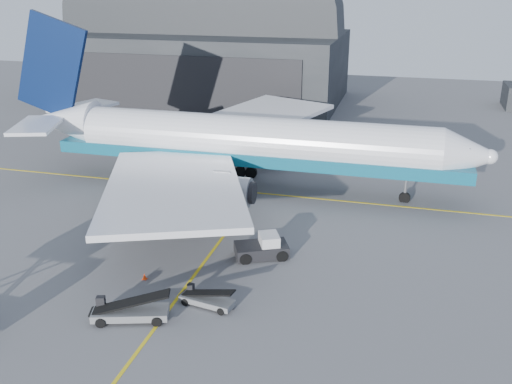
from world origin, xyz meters
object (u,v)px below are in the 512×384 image
(airliner, at_px, (237,141))
(pushback_tug, at_px, (263,248))
(belt_loader_b, at_px, (207,299))
(belt_loader_a, at_px, (130,311))

(airliner, bearing_deg, pushback_tug, -66.08)
(belt_loader_b, bearing_deg, pushback_tug, 86.66)
(airliner, xyz_separation_m, belt_loader_a, (0.46, -26.49, -4.48))
(pushback_tug, bearing_deg, belt_loader_a, -144.14)
(pushback_tug, distance_m, belt_loader_b, 8.47)
(airliner, distance_m, pushback_tug, 17.27)
(airliner, relative_size, pushback_tug, 10.75)
(airliner, height_order, belt_loader_a, airliner)
(airliner, xyz_separation_m, pushback_tug, (6.77, -15.28, -4.37))
(belt_loader_a, xyz_separation_m, belt_loader_b, (4.37, 2.97, -0.14))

